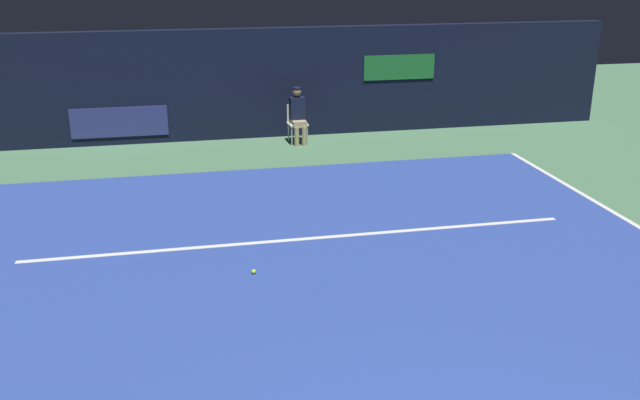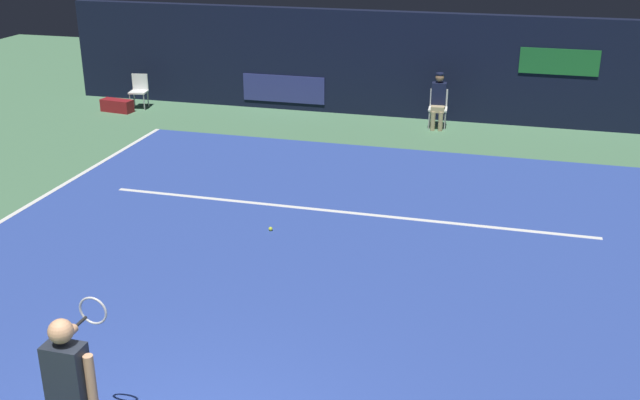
# 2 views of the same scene
# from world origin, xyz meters

# --- Properties ---
(ground_plane) EXTENTS (34.87, 34.87, 0.00)m
(ground_plane) POSITION_xyz_m (0.00, 5.03, 0.00)
(ground_plane) COLOR #4C7A56
(court_surface) EXTENTS (11.05, 12.06, 0.01)m
(court_surface) POSITION_xyz_m (0.00, 5.03, 0.01)
(court_surface) COLOR #2D479E
(court_surface) RESTS_ON ground
(line_service) EXTENTS (8.62, 0.10, 0.01)m
(line_service) POSITION_xyz_m (0.00, 7.14, 0.01)
(line_service) COLOR white
(line_service) RESTS_ON court_surface
(back_wall) EXTENTS (18.01, 0.33, 2.60)m
(back_wall) POSITION_xyz_m (-0.00, 13.82, 1.30)
(back_wall) COLOR black
(back_wall) RESTS_ON ground
(line_judge_on_chair) EXTENTS (0.47, 0.55, 1.32)m
(line_judge_on_chair) POSITION_xyz_m (0.93, 12.97, 0.69)
(line_judge_on_chair) COLOR white
(line_judge_on_chair) RESTS_ON ground
(tennis_ball) EXTENTS (0.07, 0.07, 0.07)m
(tennis_ball) POSITION_xyz_m (-0.94, 6.04, 0.05)
(tennis_ball) COLOR #CCE033
(tennis_ball) RESTS_ON court_surface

